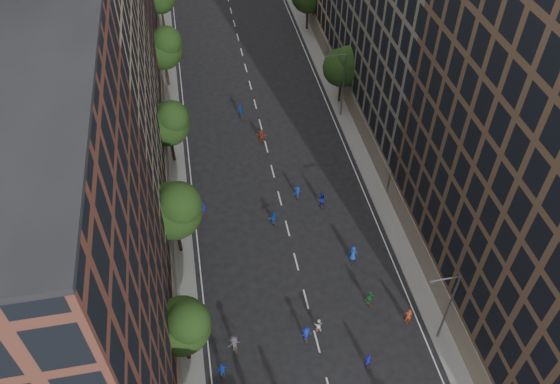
# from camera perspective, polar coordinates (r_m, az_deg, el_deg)

# --- Properties ---
(ground) EXTENTS (240.00, 240.00, 0.00)m
(ground) POSITION_cam_1_polar(r_m,az_deg,el_deg) (66.78, -1.37, 4.48)
(ground) COLOR black
(ground) RESTS_ON ground
(sidewalk_left) EXTENTS (4.00, 105.00, 0.15)m
(sidewalk_left) POSITION_cam_1_polar(r_m,az_deg,el_deg) (72.24, -11.88, 7.10)
(sidewalk_left) COLOR slate
(sidewalk_left) RESTS_ON ground
(sidewalk_right) EXTENTS (4.00, 105.00, 0.15)m
(sidewalk_right) POSITION_cam_1_polar(r_m,az_deg,el_deg) (74.77, 6.87, 9.27)
(sidewalk_right) COLOR slate
(sidewalk_right) RESTS_ON ground
(bldg_left_a) EXTENTS (14.00, 22.00, 30.00)m
(bldg_left_a) POSITION_cam_1_polar(r_m,az_deg,el_deg) (37.17, -24.16, -10.59)
(bldg_left_a) COLOR brown
(bldg_left_a) RESTS_ON ground
(bldg_left_b) EXTENTS (14.00, 26.00, 34.00)m
(bldg_left_b) POSITION_cam_1_polar(r_m,az_deg,el_deg) (53.50, -21.72, 12.18)
(bldg_left_b) COLOR #947D61
(bldg_left_b) RESTS_ON ground
(tree_left_1) EXTENTS (4.80, 4.80, 8.21)m
(tree_left_1) POSITION_cam_1_polar(r_m,az_deg,el_deg) (44.95, -10.06, -13.48)
(tree_left_1) COLOR black
(tree_left_1) RESTS_ON ground
(tree_left_2) EXTENTS (5.60, 5.60, 9.45)m
(tree_left_2) POSITION_cam_1_polar(r_m,az_deg,el_deg) (51.75, -10.92, -1.74)
(tree_left_2) COLOR black
(tree_left_2) RESTS_ON ground
(tree_left_3) EXTENTS (5.00, 5.00, 8.58)m
(tree_left_3) POSITION_cam_1_polar(r_m,az_deg,el_deg) (62.64, -11.50, 7.15)
(tree_left_3) COLOR black
(tree_left_3) RESTS_ON ground
(tree_left_4) EXTENTS (5.40, 5.40, 9.08)m
(tree_left_4) POSITION_cam_1_polar(r_m,az_deg,el_deg) (75.88, -12.03, 14.59)
(tree_left_4) COLOR black
(tree_left_4) RESTS_ON ground
(tree_right_a) EXTENTS (5.00, 5.00, 8.39)m
(tree_right_a) POSITION_cam_1_polar(r_m,az_deg,el_deg) (71.81, 6.70, 12.99)
(tree_right_a) COLOR black
(tree_right_a) RESTS_ON ground
(streetlamp_near) EXTENTS (2.64, 0.22, 9.06)m
(streetlamp_near) POSITION_cam_1_polar(r_m,az_deg,el_deg) (47.76, 17.04, -11.19)
(streetlamp_near) COLOR #595B60
(streetlamp_near) RESTS_ON ground
(streetlamp_far) EXTENTS (2.64, 0.22, 9.06)m
(streetlamp_far) POSITION_cam_1_polar(r_m,az_deg,el_deg) (69.51, 6.48, 11.36)
(streetlamp_far) COLOR #595B60
(streetlamp_far) RESTS_ON ground
(skater_1) EXTENTS (0.64, 0.44, 1.68)m
(skater_1) POSITION_cam_1_polar(r_m,az_deg,el_deg) (48.68, 9.17, -16.99)
(skater_1) COLOR #111490
(skater_1) RESTS_ON ground
(skater_3) EXTENTS (1.13, 0.70, 1.69)m
(skater_3) POSITION_cam_1_polar(r_m,az_deg,el_deg) (49.37, 2.72, -14.62)
(skater_3) COLOR #12299A
(skater_3) RESTS_ON ground
(skater_4) EXTENTS (1.12, 0.70, 1.78)m
(skater_4) POSITION_cam_1_polar(r_m,az_deg,el_deg) (47.90, -6.04, -18.03)
(skater_4) COLOR blue
(skater_4) RESTS_ON ground
(skater_7) EXTENTS (0.74, 0.58, 1.78)m
(skater_7) POSITION_cam_1_polar(r_m,az_deg,el_deg) (51.52, 13.25, -12.48)
(skater_7) COLOR #AD3A1C
(skater_7) RESTS_ON ground
(skater_8) EXTENTS (0.91, 0.82, 1.52)m
(skater_8) POSITION_cam_1_polar(r_m,az_deg,el_deg) (49.99, 4.01, -13.70)
(skater_8) COLOR white
(skater_8) RESTS_ON ground
(skater_9) EXTENTS (1.35, 0.96, 1.88)m
(skater_9) POSITION_cam_1_polar(r_m,az_deg,el_deg) (48.91, -4.82, -15.52)
(skater_9) COLOR #454449
(skater_9) RESTS_ON ground
(skater_10) EXTENTS (1.11, 0.75, 1.75)m
(skater_10) POSITION_cam_1_polar(r_m,az_deg,el_deg) (51.92, 9.33, -10.90)
(skater_10) COLOR #216F2D
(skater_10) RESTS_ON ground
(skater_11) EXTENTS (1.46, 0.94, 1.50)m
(skater_11) POSITION_cam_1_polar(r_m,az_deg,el_deg) (57.59, -0.67, -2.76)
(skater_11) COLOR #1551AE
(skater_11) RESTS_ON ground
(skater_12) EXTENTS (1.03, 0.85, 1.80)m
(skater_12) POSITION_cam_1_polar(r_m,az_deg,el_deg) (54.81, 7.63, -6.39)
(skater_12) COLOR #153FAE
(skater_12) RESTS_ON ground
(skater_13) EXTENTS (0.69, 0.54, 1.65)m
(skater_13) POSITION_cam_1_polar(r_m,az_deg,el_deg) (59.02, -8.03, -1.72)
(skater_13) COLOR #121593
(skater_13) RESTS_ON ground
(skater_14) EXTENTS (1.05, 0.92, 1.82)m
(skater_14) POSITION_cam_1_polar(r_m,az_deg,el_deg) (59.39, 4.32, -0.81)
(skater_14) COLOR #121B95
(skater_14) RESTS_ON ground
(skater_15) EXTENTS (1.07, 0.76, 1.51)m
(skater_15) POSITION_cam_1_polar(r_m,az_deg,el_deg) (60.26, 1.83, -0.05)
(skater_15) COLOR #132FA1
(skater_15) RESTS_ON ground
(skater_16) EXTENTS (1.19, 0.83, 1.87)m
(skater_16) POSITION_cam_1_polar(r_m,az_deg,el_deg) (71.43, -4.13, 8.43)
(skater_16) COLOR #1448A8
(skater_16) RESTS_ON ground
(skater_17) EXTENTS (1.58, 0.95, 1.62)m
(skater_17) POSITION_cam_1_polar(r_m,az_deg,el_deg) (67.46, -1.97, 5.86)
(skater_17) COLOR #A1381A
(skater_17) RESTS_ON ground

